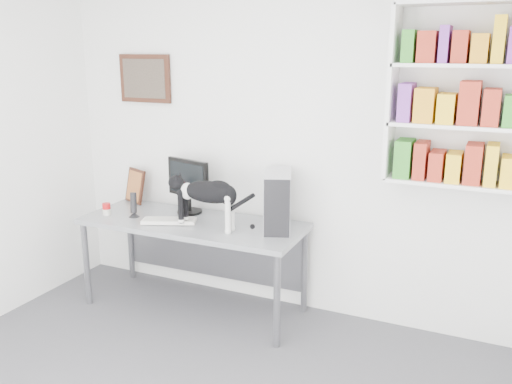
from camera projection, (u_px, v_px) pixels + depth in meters
room at (129, 216)px, 2.69m from camera, size 4.01×4.01×2.70m
bookshelf at (467, 96)px, 3.62m from camera, size 1.03×0.28×1.24m
wall_art at (145, 79)px, 4.80m from camera, size 0.52×0.04×0.42m
desk at (194, 265)px, 4.57m from camera, size 1.88×0.75×0.78m
monitor at (189, 186)px, 4.64m from camera, size 0.49×0.32×0.48m
keyboard at (169, 221)px, 4.43m from camera, size 0.47×0.32×0.03m
pc_tower at (278, 201)px, 4.24m from camera, size 0.35×0.50×0.46m
speaker at (134, 204)px, 4.56m from camera, size 0.13×0.13×0.22m
leaning_print at (135, 185)px, 4.99m from camera, size 0.28×0.20×0.32m
soup_can at (107, 209)px, 4.63m from camera, size 0.07×0.07×0.10m
cat at (208, 204)px, 4.23m from camera, size 0.67×0.21×0.41m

